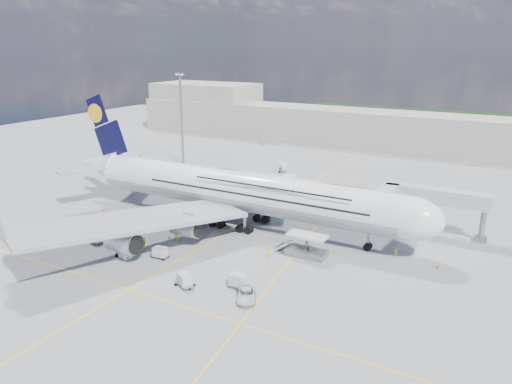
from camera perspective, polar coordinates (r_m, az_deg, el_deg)
The scene contains 31 objects.
ground at distance 87.50m, azimuth -5.29°, elevation -5.73°, with size 300.00×300.00×0.00m, color gray.
taxi_line_main at distance 87.50m, azimuth -5.29°, elevation -5.72°, with size 0.25×220.00×0.01m, color yellow.
taxi_line_cross at distance 73.51m, azimuth -14.29°, elevation -10.75°, with size 120.00×0.25×0.01m, color yellow.
taxi_line_diag at distance 89.31m, azimuth 5.86°, elevation -5.26°, with size 0.25×100.00×0.01m, color yellow.
airliner at distance 93.00m, azimuth -1.79°, elevation 0.19°, with size 77.26×79.15×23.71m.
jet_bridge at distance 92.63m, azimuth 17.74°, elevation -0.69°, with size 18.80×12.10×8.50m.
cargo_loader at distance 81.77m, azimuth 5.69°, elevation -6.44°, with size 8.53×3.20×3.67m.
light_mast at distance 142.36m, azimuth -8.51°, elevation 8.38°, with size 3.00×0.70×25.50m.
terminal at distance 170.05m, azimuth 13.19°, elevation 6.99°, with size 180.00×16.00×12.00m, color #B2AD9E.
hangar at distance 204.47m, azimuth -5.71°, elevation 9.75°, with size 40.00×22.00×18.00m, color #B2AD9E.
dolly_row_a at distance 98.50m, azimuth -15.19°, elevation -2.93°, with size 3.56×2.06×2.18m.
dolly_row_b at distance 90.86m, azimuth -17.86°, elevation -5.03°, with size 2.75×1.67×1.66m.
dolly_row_c at distance 82.16m, azimuth -10.93°, elevation -6.76°, with size 2.99×1.78×1.82m.
dolly_back at distance 103.71m, azimuth -15.08°, elevation -2.43°, with size 3.29×2.84×0.43m.
dolly_nose_far at distance 72.41m, azimuth -8.16°, elevation -9.91°, with size 3.38×2.83×1.89m.
dolly_nose_near at distance 71.42m, azimuth -2.02°, elevation -10.08°, with size 3.20×1.75×2.01m.
baggage_tug at distance 83.65m, azimuth -14.87°, elevation -6.74°, with size 3.07×1.94×1.78m.
catering_truck_inner at distance 116.34m, azimuth 3.60°, elevation 0.95°, with size 6.75×3.55×3.83m.
catering_truck_outer at distance 133.23m, azimuth 1.97°, elevation 3.03°, with size 6.78×2.68×4.05m.
service_van at distance 68.45m, azimuth -1.12°, elevation -11.68°, with size 2.35×5.09×1.41m, color silver.
crew_nose at distance 84.50m, azimuth 15.69°, elevation -6.59°, with size 0.55×0.36×1.50m, color #A3EC18.
crew_loader at distance 81.42m, azimuth 6.16°, elevation -6.91°, with size 0.76×0.60×1.57m, color #E0FF1A.
crew_wing at distance 86.65m, azimuth -12.66°, elevation -5.65°, with size 1.07×0.45×1.83m, color #E1FF1A.
crew_van at distance 81.12m, azimuth 1.53°, elevation -6.82°, with size 0.87×0.57×1.79m, color #E4FB1A.
crew_tug at distance 87.89m, azimuth -9.05°, elevation -5.21°, with size 1.01×0.58×1.56m, color #B6E918.
cone_nose at distance 82.35m, azimuth 20.06°, elevation -7.98°, with size 0.47×0.47×0.60m.
cone_wing_left_inner at distance 111.06m, azimuth -1.50°, elevation -0.62°, with size 0.42×0.42×0.53m.
cone_wing_left_outer at distance 114.12m, azimuth 1.14°, elevation -0.13°, with size 0.47×0.47×0.60m.
cone_wing_right_inner at distance 89.89m, azimuth -9.92°, elevation -5.13°, with size 0.39×0.39×0.49m.
cone_wing_right_outer at distance 93.97m, azimuth -18.81°, elevation -4.81°, with size 0.42×0.42×0.53m.
cone_tail at distance 107.58m, azimuth -16.99°, elevation -1.93°, with size 0.46×0.46×0.58m.
Camera 1 is at (46.48, -66.31, 33.15)m, focal length 35.00 mm.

